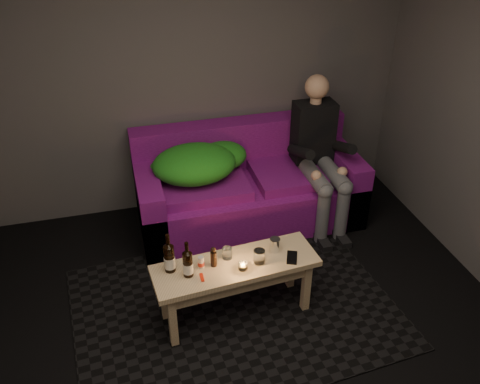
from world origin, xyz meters
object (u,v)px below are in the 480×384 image
at_px(beer_bottle_a, 169,258).
at_px(coffee_table, 236,273).
at_px(steel_cup, 275,245).
at_px(person, 319,151).
at_px(beer_bottle_b, 188,264).
at_px(sofa, 247,188).

bearing_deg(beer_bottle_a, coffee_table, -6.05).
relative_size(coffee_table, steel_cup, 11.57).
height_order(coffee_table, beer_bottle_a, beer_bottle_a).
distance_m(person, beer_bottle_b, 1.78).
xyz_separation_m(sofa, person, (0.63, -0.17, 0.39)).
bearing_deg(steel_cup, beer_bottle_a, -178.52).
bearing_deg(sofa, person, -14.82).
height_order(beer_bottle_b, steel_cup, beer_bottle_b).
xyz_separation_m(person, beer_bottle_a, (-1.51, -1.01, -0.11)).
xyz_separation_m(beer_bottle_a, steel_cup, (0.77, 0.02, -0.06)).
height_order(sofa, steel_cup, sofa).
bearing_deg(beer_bottle_a, sofa, 53.03).
distance_m(sofa, person, 0.75).
relative_size(coffee_table, beer_bottle_a, 3.97).
relative_size(sofa, beer_bottle_b, 7.25).
distance_m(coffee_table, beer_bottle_a, 0.50).
bearing_deg(steel_cup, coffee_table, -167.69).
height_order(sofa, beer_bottle_a, sofa).
relative_size(sofa, coffee_table, 1.68).
relative_size(beer_bottle_a, steel_cup, 2.92).
distance_m(person, beer_bottle_a, 1.82).
relative_size(person, beer_bottle_b, 4.84).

